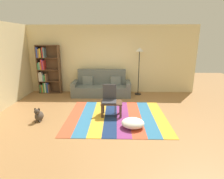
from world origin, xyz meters
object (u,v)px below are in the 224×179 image
Objects in this scene: couch at (102,87)px; tv_remote at (113,102)px; standing_lamp at (139,56)px; bookshelf at (46,70)px; pouf at (133,123)px; folding_chair at (109,97)px; coffee_table at (111,105)px; dog at (39,115)px.

couch is 2.13m from tv_remote.
standing_lamp is at bearing 49.30° from tv_remote.
bookshelf is at bearing 177.79° from standing_lamp.
pouf is (3.25, -3.06, -0.80)m from bookshelf.
coffee_table is at bearing 1.85° from folding_chair.
tv_remote is 0.20m from folding_chair.
pouf is 3.84× the size of tv_remote.
pouf is at bearing -98.85° from standing_lamp.
coffee_table is at bearing 112.94° from tv_remote.
bookshelf is at bearing 122.22° from tv_remote.
coffee_table is 0.67× the size of folding_chair.
tv_remote is at bearing 125.96° from pouf.
pouf is 1.45× the size of dog.
bookshelf is at bearing 104.79° from dog.
couch is at bearing 154.73° from folding_chair.
standing_lamp is (1.01, 2.16, 1.22)m from coffee_table.
tv_remote reaches higher than coffee_table.
pouf is at bearing -43.26° from bookshelf.
tv_remote is at bearing -76.58° from couch.
dog is (-1.53, -2.42, -0.18)m from couch.
pouf is (1.01, -2.78, -0.21)m from couch.
pouf is 0.64× the size of folding_chair.
pouf is at bearing -71.15° from tv_remote.
pouf is at bearing -53.72° from coffee_table.
dog is at bearing -122.26° from couch.
standing_lamp reaches higher than pouf.
bookshelf is 1.05× the size of standing_lamp.
couch is 5.69× the size of dog.
bookshelf reaches higher than tv_remote.
pouf is 3.27m from standing_lamp.
coffee_table is (0.45, -2.02, -0.01)m from couch.
standing_lamp is at bearing 40.62° from dog.
bookshelf is at bearing 139.52° from coffee_table.
dog is 0.22× the size of standing_lamp.
dog is at bearing 172.78° from tv_remote.
couch is at bearing 102.50° from coffee_table.
coffee_table is at bearing 11.69° from dog.
tv_remote is (0.49, -2.07, 0.09)m from couch.
bookshelf is 12.89× the size of tv_remote.
pouf is 2.56m from dog.
bookshelf is 3.65m from tv_remote.
dog is 2.65× the size of tv_remote.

